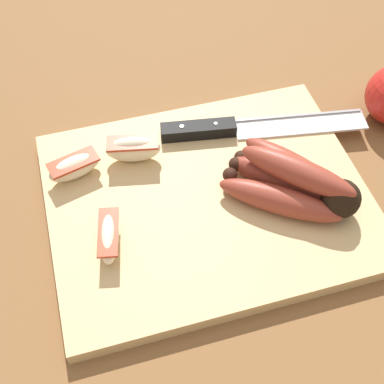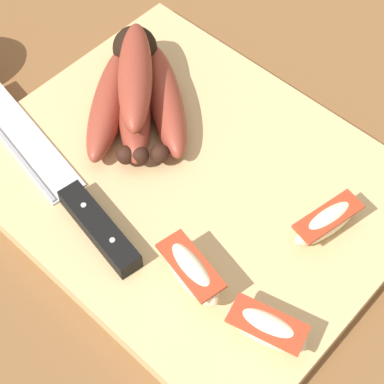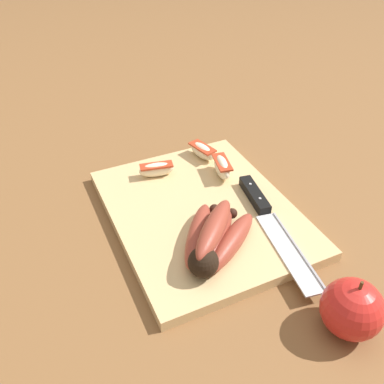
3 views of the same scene
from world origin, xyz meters
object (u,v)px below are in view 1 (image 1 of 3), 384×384
object	(u,v)px
apple_wedge_middle	(74,167)
apple_wedge_far	(133,149)
chefs_knife	(234,128)
apple_wedge_near	(109,236)
banana_bunch	(295,183)

from	to	relation	value
apple_wedge_middle	apple_wedge_far	size ratio (longest dim) A/B	0.97
chefs_knife	apple_wedge_middle	world-z (taller)	apple_wedge_middle
apple_wedge_near	apple_wedge_far	bearing A→B (deg)	65.87
apple_wedge_far	chefs_knife	bearing A→B (deg)	4.95
apple_wedge_near	apple_wedge_middle	distance (m)	0.11
chefs_knife	apple_wedge_near	world-z (taller)	apple_wedge_near
apple_wedge_near	apple_wedge_middle	bearing A→B (deg)	101.68
apple_wedge_near	apple_wedge_far	xyz separation A→B (m)	(0.05, 0.12, 0.00)
apple_wedge_middle	apple_wedge_far	world-z (taller)	apple_wedge_far
apple_wedge_near	apple_wedge_middle	xyz separation A→B (m)	(-0.02, 0.11, 0.00)
chefs_knife	apple_wedge_near	distance (m)	0.23
apple_wedge_far	banana_bunch	bearing A→B (deg)	-32.09
banana_bunch	apple_wedge_near	world-z (taller)	banana_bunch
apple_wedge_middle	chefs_knife	bearing A→B (deg)	4.79
chefs_knife	apple_wedge_near	size ratio (longest dim) A/B	3.85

